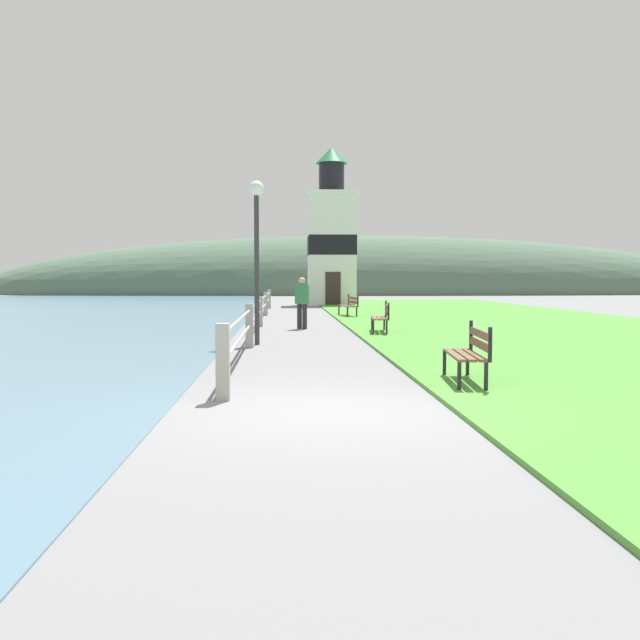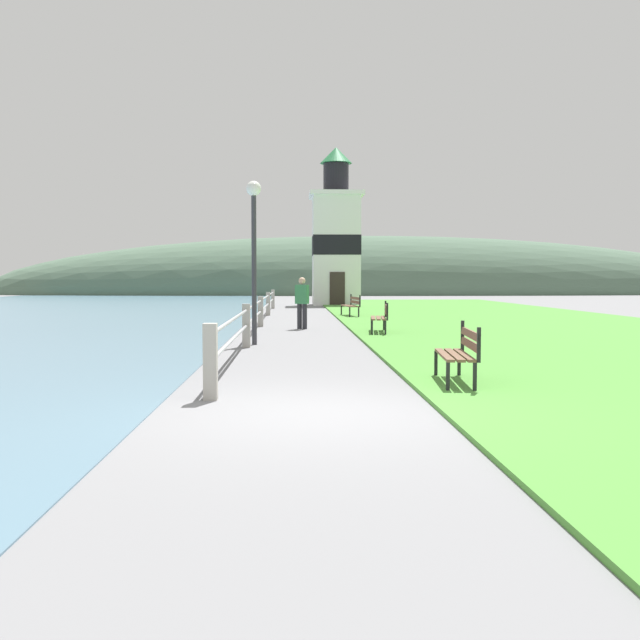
% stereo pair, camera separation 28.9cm
% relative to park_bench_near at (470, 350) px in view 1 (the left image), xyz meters
% --- Properties ---
extents(ground_plane, '(160.00, 160.00, 0.00)m').
position_rel_park_bench_near_xyz_m(ground_plane, '(-2.22, -2.08, -0.54)').
color(ground_plane, slate).
extents(grass_verge, '(12.00, 52.65, 0.06)m').
position_rel_park_bench_near_xyz_m(grass_verge, '(5.26, 15.47, -0.51)').
color(grass_verge, '#4C8E38').
rests_on(grass_verge, ground_plane).
extents(seawall_railing, '(0.18, 29.01, 1.02)m').
position_rel_park_bench_near_xyz_m(seawall_railing, '(-3.59, 13.34, 0.07)').
color(seawall_railing, '#A8A399').
rests_on(seawall_railing, ground_plane).
extents(park_bench_near, '(0.62, 1.66, 0.94)m').
position_rel_park_bench_near_xyz_m(park_bench_near, '(0.00, 0.00, 0.00)').
color(park_bench_near, brown).
rests_on(park_bench_near, ground_plane).
extents(park_bench_midway, '(0.66, 1.88, 0.94)m').
position_rel_park_bench_near_xyz_m(park_bench_midway, '(0.05, 9.99, 0.00)').
color(park_bench_midway, brown).
rests_on(park_bench_midway, ground_plane).
extents(park_bench_far, '(0.69, 1.98, 0.94)m').
position_rel_park_bench_near_xyz_m(park_bench_far, '(-0.05, 19.15, 0.00)').
color(park_bench_far, brown).
rests_on(park_bench_far, ground_plane).
extents(lighthouse, '(3.23, 3.23, 9.53)m').
position_rel_park_bench_near_xyz_m(lighthouse, '(0.10, 32.92, 3.45)').
color(lighthouse, white).
rests_on(lighthouse, ground_plane).
extents(person_strolling, '(0.46, 0.37, 1.65)m').
position_rel_park_bench_near_xyz_m(person_strolling, '(-2.22, 12.16, 0.36)').
color(person_strolling, '#28282D').
rests_on(person_strolling, ground_plane).
extents(lamp_post, '(0.36, 0.36, 3.96)m').
position_rel_park_bench_near_xyz_m(lamp_post, '(-3.44, 6.83, 2.20)').
color(lamp_post, '#333338').
rests_on(lamp_post, ground_plane).
extents(distant_hillside, '(80.00, 16.00, 12.00)m').
position_rel_park_bench_near_xyz_m(distant_hillside, '(5.78, 63.02, -0.54)').
color(distant_hillside, '#4C6651').
rests_on(distant_hillside, ground_plane).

